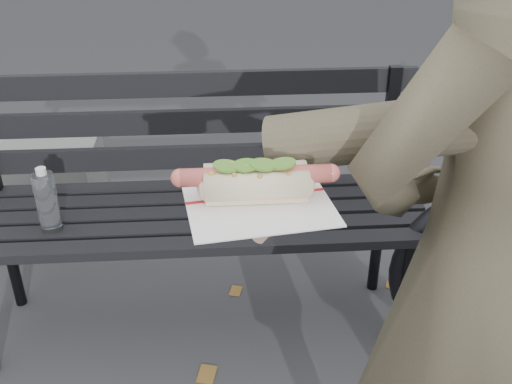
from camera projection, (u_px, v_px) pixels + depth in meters
park_bench at (189, 189)px, 1.95m from camera, size 1.50×0.44×0.88m
person at (487, 277)px, 1.05m from camera, size 0.69×0.56×1.65m
held_hotdog at (391, 143)px, 0.86m from camera, size 0.64×0.32×0.20m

